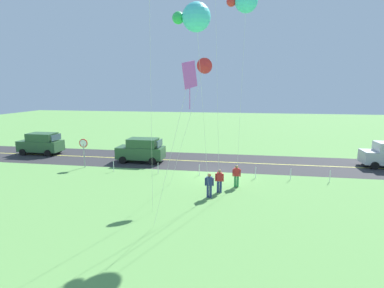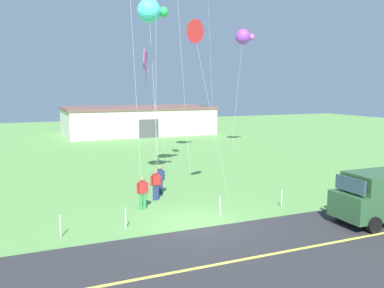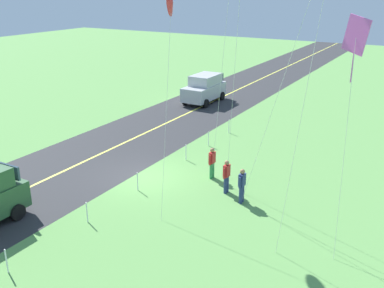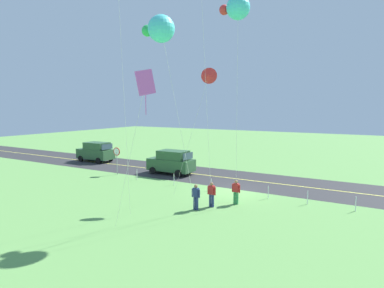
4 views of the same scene
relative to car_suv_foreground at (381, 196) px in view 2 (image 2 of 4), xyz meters
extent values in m
cube|color=#60994C|center=(-7.45, 2.87, -1.20)|extent=(120.00, 120.00, 0.10)
cube|color=#2D2D30|center=(-7.45, -1.13, -1.15)|extent=(120.00, 7.00, 0.00)
cube|color=#E5E04C|center=(-7.45, -1.13, -1.15)|extent=(120.00, 0.16, 0.00)
cube|color=#2D5633|center=(0.08, 0.00, -0.26)|extent=(4.40, 1.90, 1.10)
cube|color=#2D5633|center=(-0.17, 0.00, 0.69)|extent=(2.73, 1.75, 0.80)
cube|color=#334756|center=(-1.79, 0.00, 0.69)|extent=(0.10, 1.62, 0.60)
cylinder|color=black|center=(-1.35, 0.95, -0.81)|extent=(0.68, 0.22, 0.68)
cylinder|color=black|center=(-1.35, -0.95, -0.81)|extent=(0.68, 0.22, 0.68)
cylinder|color=navy|center=(-8.00, 7.25, -0.74)|extent=(0.16, 0.16, 0.82)
cylinder|color=navy|center=(-7.82, 7.25, -0.74)|extent=(0.16, 0.16, 0.82)
cube|color=red|center=(-7.91, 7.25, -0.05)|extent=(0.36, 0.22, 0.56)
cylinder|color=red|center=(-8.15, 7.25, -0.10)|extent=(0.10, 0.10, 0.52)
cylinder|color=red|center=(-7.67, 7.25, -0.10)|extent=(0.10, 0.10, 0.52)
sphere|color=#9E704C|center=(-7.91, 7.25, 0.34)|extent=(0.22, 0.22, 0.22)
cylinder|color=navy|center=(-7.44, 8.27, -0.74)|extent=(0.16, 0.16, 0.82)
cylinder|color=navy|center=(-7.26, 8.27, -0.74)|extent=(0.16, 0.16, 0.82)
cube|color=navy|center=(-7.35, 8.27, -0.05)|extent=(0.36, 0.22, 0.56)
cylinder|color=navy|center=(-7.59, 8.27, -0.10)|extent=(0.10, 0.10, 0.52)
cylinder|color=navy|center=(-7.11, 8.27, -0.10)|extent=(0.10, 0.10, 0.52)
sphere|color=#9E704C|center=(-7.35, 8.27, 0.34)|extent=(0.22, 0.22, 0.22)
cylinder|color=#338C4C|center=(-9.11, 5.93, -0.74)|extent=(0.16, 0.16, 0.82)
cylinder|color=#338C4C|center=(-8.93, 5.93, -0.74)|extent=(0.16, 0.16, 0.82)
cube|color=red|center=(-9.02, 5.93, -0.05)|extent=(0.36, 0.22, 0.56)
cylinder|color=red|center=(-9.26, 5.93, -0.10)|extent=(0.10, 0.10, 0.52)
cylinder|color=red|center=(-8.78, 5.93, -0.10)|extent=(0.10, 0.10, 0.52)
sphere|color=#9E704C|center=(-9.02, 5.93, 0.34)|extent=(0.22, 0.22, 0.22)
cylinder|color=silver|center=(-7.67, 7.70, 7.03)|extent=(0.51, 0.90, 16.38)
cylinder|color=silver|center=(-7.14, 9.71, 4.01)|extent=(0.44, 2.89, 10.33)
sphere|color=#4CD8D8|center=(-6.93, 11.15, 9.17)|extent=(1.40, 1.40, 1.40)
sphere|color=green|center=(-6.03, 11.15, 9.17)|extent=(0.60, 0.60, 0.60)
cylinder|color=silver|center=(-9.17, 6.33, 4.91)|extent=(0.31, 0.82, 12.12)
cylinder|color=silver|center=(3.38, 24.17, 7.81)|extent=(1.40, 0.94, 17.93)
cylinder|color=silver|center=(4.06, 19.97, 4.10)|extent=(2.09, 1.81, 10.50)
sphere|color=purple|center=(5.09, 20.87, 9.35)|extent=(1.40, 1.40, 1.40)
sphere|color=#D859BF|center=(5.99, 20.87, 9.35)|extent=(0.60, 0.60, 0.60)
cylinder|color=silver|center=(-5.92, 12.62, 2.61)|extent=(1.81, 0.50, 7.54)
cube|color=#D859BF|center=(-6.81, 12.38, 6.38)|extent=(0.59, 0.99, 1.35)
cylinder|color=#D859BF|center=(-6.81, 12.38, 5.48)|extent=(0.04, 0.04, 1.40)
cylinder|color=silver|center=(-4.72, 11.71, 7.60)|extent=(0.67, 1.54, 17.50)
cylinder|color=silver|center=(-5.43, 5.65, 3.07)|extent=(2.39, 0.88, 8.45)
cone|color=red|center=(-6.62, 5.21, 7.29)|extent=(1.12, 0.61, 1.11)
cube|color=beige|center=(-0.13, 38.44, 0.45)|extent=(18.00, 10.00, 3.20)
cube|color=brown|center=(-0.13, 38.44, 2.20)|extent=(18.36, 10.20, 0.30)
cube|color=#4C4C51|center=(-0.13, 33.49, -0.05)|extent=(2.40, 0.12, 2.20)
cylinder|color=silver|center=(-13.07, 3.57, -0.70)|extent=(0.05, 0.05, 0.90)
cylinder|color=silver|center=(-10.45, 3.57, -0.70)|extent=(0.05, 0.05, 0.90)
cylinder|color=silver|center=(-6.03, 3.57, -0.70)|extent=(0.05, 0.05, 0.90)
cylinder|color=silver|center=(-2.63, 3.57, -0.70)|extent=(0.05, 0.05, 0.90)
cylinder|color=silver|center=(1.24, 3.57, -0.70)|extent=(0.05, 0.05, 0.90)
camera|label=1|loc=(-9.28, 26.46, 5.82)|focal=28.01mm
camera|label=2|loc=(-14.44, -12.72, 4.67)|focal=38.39mm
camera|label=3|loc=(8.95, 15.17, 7.96)|focal=41.34mm
camera|label=4|loc=(-17.10, 25.41, 5.20)|focal=30.75mm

